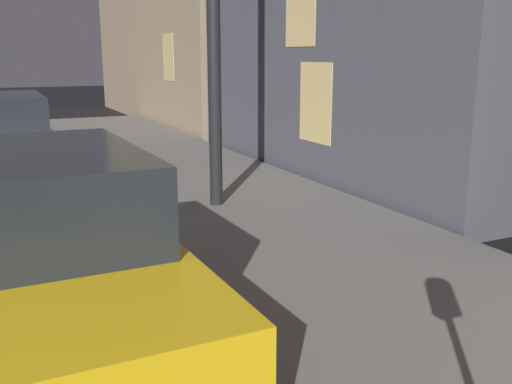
# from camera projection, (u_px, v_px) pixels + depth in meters

# --- Properties ---
(car_yellow_cab) EXTENTS (2.05, 4.14, 1.43)m
(car_yellow_cab) POSITION_uv_depth(u_px,v_px,m) (19.00, 256.00, 3.88)
(car_yellow_cab) COLOR gold
(car_yellow_cab) RESTS_ON ground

